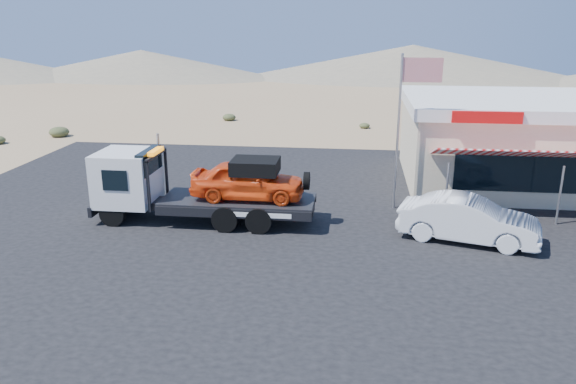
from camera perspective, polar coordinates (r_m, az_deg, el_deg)
name	(u,v)px	position (r m, az deg, el deg)	size (l,w,h in m)	color
ground	(258,246)	(18.78, -3.04, -5.45)	(120.00, 120.00, 0.00)	#927453
asphalt_lot	(324,218)	(21.35, 3.65, -2.61)	(32.00, 24.00, 0.02)	black
tow_truck	(198,184)	(20.82, -9.09, 0.82)	(7.99, 2.37, 2.67)	black
white_sedan	(469,220)	(19.80, 17.87, -2.68)	(1.60, 4.59, 1.51)	silver
jerky_store	(520,140)	(27.58, 22.51, 4.90)	(10.40, 9.97, 3.90)	#C5B395
flagpole	(405,114)	(21.92, 11.82, 7.73)	(1.55, 0.10, 6.00)	#99999E
distant_hills	(257,64)	(73.55, -3.18, 12.90)	(126.00, 48.00, 4.20)	#726B59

